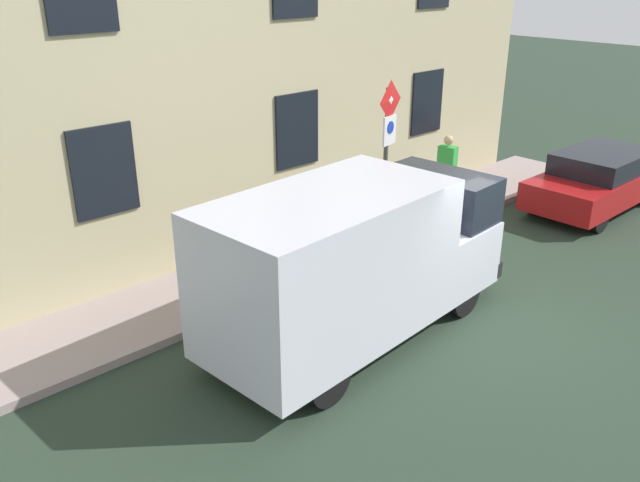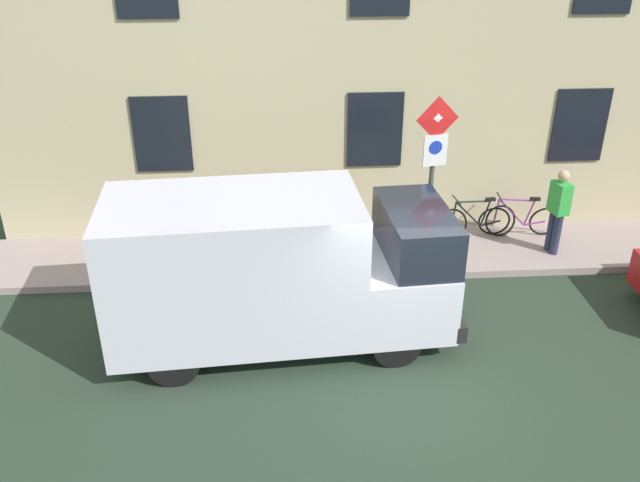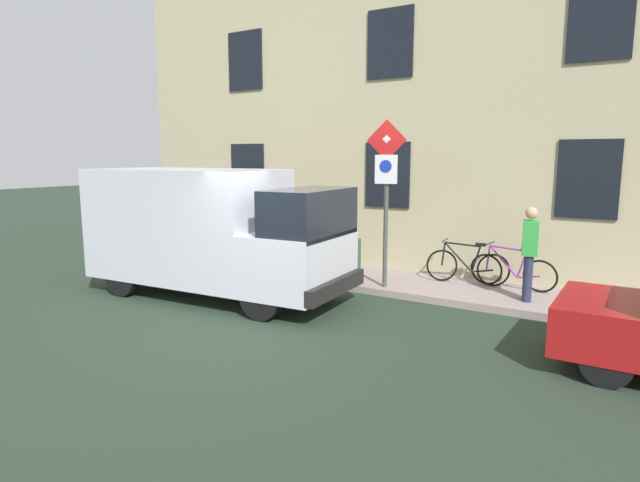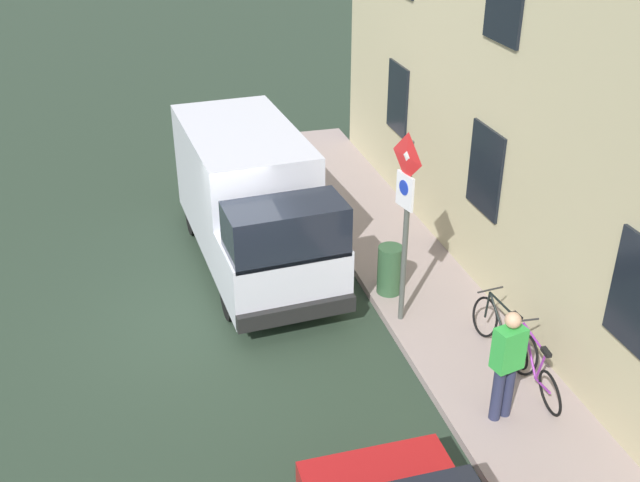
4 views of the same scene
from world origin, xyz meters
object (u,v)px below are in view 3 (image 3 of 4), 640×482
at_px(delivery_van, 212,229).
at_px(pedestrian, 529,250).
at_px(bicycle_black, 467,266).
at_px(sign_post_stacked, 386,180).
at_px(litter_bin, 350,260).
at_px(bicycle_purple, 512,271).

height_order(delivery_van, pedestrian, delivery_van).
height_order(delivery_van, bicycle_black, delivery_van).
relative_size(sign_post_stacked, delivery_van, 0.59).
height_order(sign_post_stacked, bicycle_black, sign_post_stacked).
bearing_deg(litter_bin, delivery_van, 136.03).
relative_size(sign_post_stacked, bicycle_black, 1.86).
distance_m(pedestrian, litter_bin, 3.55).
xyz_separation_m(bicycle_purple, pedestrian, (-0.73, -0.43, 0.56)).
bearing_deg(delivery_van, bicycle_black, 33.38).
bearing_deg(pedestrian, bicycle_purple, 108.27).
xyz_separation_m(delivery_van, pedestrian, (2.41, -5.48, -0.26)).
distance_m(bicycle_purple, pedestrian, 1.02).
distance_m(sign_post_stacked, bicycle_purple, 3.09).
distance_m(bicycle_black, litter_bin, 2.41).
bearing_deg(litter_bin, sign_post_stacked, -99.02).
distance_m(bicycle_purple, bicycle_black, 0.91).
bearing_deg(pedestrian, bicycle_black, 139.22).
bearing_deg(delivery_van, litter_bin, 42.18).
bearing_deg(sign_post_stacked, litter_bin, 80.98).
relative_size(sign_post_stacked, pedestrian, 1.86).
bearing_deg(litter_bin, bicycle_black, -63.21).
height_order(bicycle_purple, bicycle_black, same).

